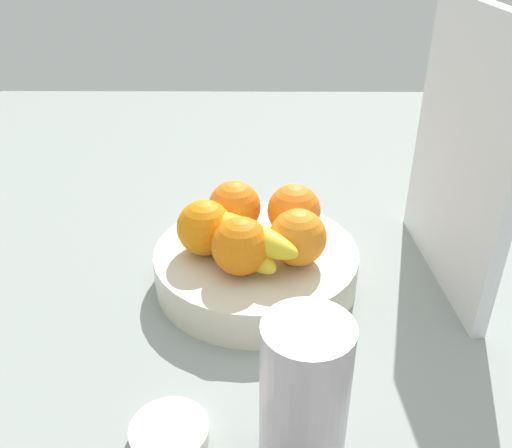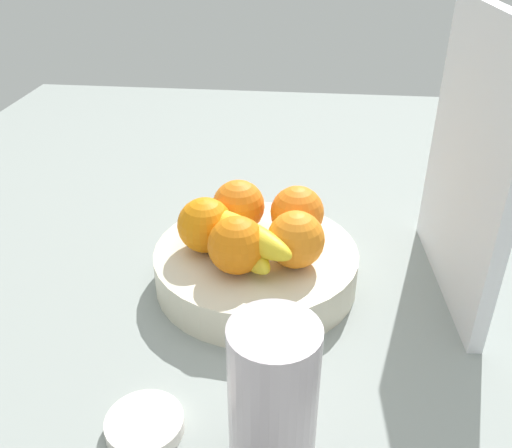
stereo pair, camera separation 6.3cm
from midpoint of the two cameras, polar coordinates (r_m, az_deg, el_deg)
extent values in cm
cube|color=gray|center=(76.95, 0.89, -7.30)|extent=(180.00, 140.00, 3.00)
cylinder|color=beige|center=(75.25, 2.39, -4.42)|extent=(27.39, 27.39, 5.25)
sphere|color=orange|center=(75.50, 6.65, 1.14)|extent=(7.34, 7.34, 7.34)
sphere|color=orange|center=(76.62, 0.51, 1.83)|extent=(7.34, 7.34, 7.34)
sphere|color=orange|center=(72.13, -2.81, -0.17)|extent=(7.34, 7.34, 7.34)
sphere|color=orange|center=(67.87, 0.54, -2.26)|extent=(7.34, 7.34, 7.34)
sphere|color=orange|center=(69.44, 6.71, -1.67)|extent=(7.34, 7.34, 7.34)
ellipsoid|color=yellow|center=(71.92, 0.11, -1.79)|extent=(15.92, 13.53, 4.00)
ellipsoid|color=yellow|center=(69.53, 0.45, -0.88)|extent=(13.29, 16.07, 4.00)
cube|color=white|center=(73.50, 23.54, 5.77)|extent=(28.06, 3.67, 36.00)
cylinder|color=#BCAEB6|center=(51.00, 5.47, -17.51)|extent=(8.04, 8.04, 15.57)
cylinder|color=silver|center=(58.44, -8.27, -19.99)|extent=(7.81, 7.81, 1.57)
camera|label=1|loc=(0.03, -87.50, 1.46)|focal=38.66mm
camera|label=2|loc=(0.03, 92.50, -1.46)|focal=38.66mm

